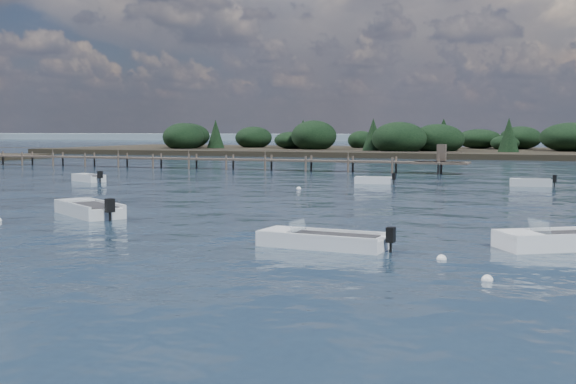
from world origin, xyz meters
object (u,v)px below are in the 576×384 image
at_px(tender_far_grey_b, 531,184).
at_px(tender_far_grey, 89,179).
at_px(dinghy_mid_white_b, 566,243).
at_px(jetty, 193,159).
at_px(dinghy_mid_grey, 89,212).
at_px(tender_far_white, 373,182).
at_px(dinghy_mid_white_a, 323,243).

relative_size(tender_far_grey_b, tender_far_grey, 0.91).
bearing_deg(tender_far_grey_b, tender_far_grey, -167.77).
relative_size(tender_far_grey_b, dinghy_mid_white_b, 0.65).
bearing_deg(tender_far_grey_b, jetty, 159.59).
bearing_deg(dinghy_mid_grey, tender_far_white, 72.14).
height_order(tender_far_white, dinghy_mid_white_a, dinghy_mid_white_a).
xyz_separation_m(tender_far_grey, jetty, (-1.30, 19.73, 0.82)).
xyz_separation_m(tender_far_grey_b, dinghy_mid_white_b, (2.05, -28.13, 0.01)).
height_order(dinghy_mid_white_b, dinghy_mid_white_a, dinghy_mid_white_b).
xyz_separation_m(tender_far_white, jetty, (-22.77, 14.15, 0.84)).
bearing_deg(tender_far_grey_b, dinghy_mid_grey, -126.35).
bearing_deg(tender_far_white, tender_far_grey, -165.44).
bearing_deg(tender_far_white, dinghy_mid_white_a, -79.67).
bearing_deg(tender_far_grey, dinghy_mid_white_b, -31.21).
bearing_deg(tender_far_grey, dinghy_mid_white_a, -41.55).
relative_size(dinghy_mid_grey, tender_far_grey, 1.38).
bearing_deg(jetty, tender_far_white, -31.86).
bearing_deg(dinghy_mid_grey, dinghy_mid_white_a, -20.49).
relative_size(dinghy_mid_white_b, jetty, 0.08).
bearing_deg(dinghy_mid_grey, tender_far_grey_b, 53.65).
bearing_deg(dinghy_mid_white_a, dinghy_mid_white_b, 19.01).
distance_m(dinghy_mid_grey, dinghy_mid_white_a, 14.11).
relative_size(tender_far_white, jetty, 0.05).
xyz_separation_m(dinghy_mid_white_b, dinghy_mid_white_a, (-7.91, -2.73, -0.02)).
xyz_separation_m(tender_far_grey_b, dinghy_mid_white_a, (-5.86, -30.86, -0.01)).
distance_m(tender_far_grey_b, dinghy_mid_white_a, 31.41).
distance_m(dinghy_mid_white_b, jetty, 54.42).
height_order(tender_far_grey_b, dinghy_mid_grey, dinghy_mid_grey).
height_order(dinghy_mid_white_a, jetty, jetty).
distance_m(tender_far_grey_b, dinghy_mid_white_b, 28.21).
xyz_separation_m(tender_far_grey_b, tender_far_grey, (-32.68, -7.08, 0.01)).
xyz_separation_m(tender_far_grey_b, dinghy_mid_grey, (-19.07, -25.92, 0.02)).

